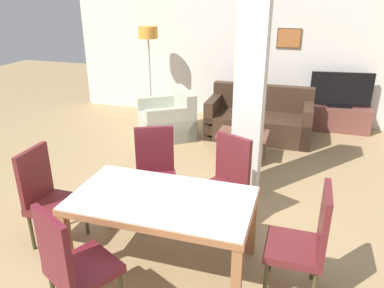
{
  "coord_description": "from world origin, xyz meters",
  "views": [
    {
      "loc": [
        1.1,
        -2.68,
        2.42
      ],
      "look_at": [
        0.0,
        0.91,
        0.87
      ],
      "focal_mm": 35.0,
      "sensor_mm": 36.0,
      "label": 1
    }
  ],
  "objects_px": {
    "dining_table": "(162,211)",
    "dining_chair_head_right": "(305,239)",
    "dining_chair_far_right": "(226,180)",
    "bottle": "(256,127)",
    "dining_chair_near_left": "(73,263)",
    "dining_chair_far_left": "(156,170)",
    "tv_screen": "(341,90)",
    "coffee_table": "(242,146)",
    "tv_stand": "(337,118)",
    "floor_lamp": "(148,41)",
    "dining_chair_head_left": "(48,194)",
    "armchair": "(168,120)",
    "sofa": "(259,121)"
  },
  "relations": [
    {
      "from": "dining_chair_head_right",
      "to": "floor_lamp",
      "type": "xyz_separation_m",
      "value": [
        -3.09,
        4.08,
        0.98
      ]
    },
    {
      "from": "bottle",
      "to": "tv_screen",
      "type": "relative_size",
      "value": 0.23
    },
    {
      "from": "tv_stand",
      "to": "coffee_table",
      "type": "bearing_deg",
      "value": -128.77
    },
    {
      "from": "dining_chair_head_left",
      "to": "bottle",
      "type": "height_order",
      "value": "dining_chair_head_left"
    },
    {
      "from": "dining_chair_near_left",
      "to": "armchair",
      "type": "distance_m",
      "value": 4.09
    },
    {
      "from": "dining_chair_head_left",
      "to": "bottle",
      "type": "relative_size",
      "value": 4.04
    },
    {
      "from": "dining_chair_near_left",
      "to": "tv_stand",
      "type": "bearing_deg",
      "value": 94.26
    },
    {
      "from": "coffee_table",
      "to": "dining_chair_near_left",
      "type": "bearing_deg",
      "value": -101.59
    },
    {
      "from": "dining_chair_far_right",
      "to": "bottle",
      "type": "height_order",
      "value": "dining_chair_far_right"
    },
    {
      "from": "tv_screen",
      "to": "tv_stand",
      "type": "bearing_deg",
      "value": 180.0
    },
    {
      "from": "dining_chair_near_left",
      "to": "coffee_table",
      "type": "bearing_deg",
      "value": 105.08
    },
    {
      "from": "dining_chair_near_left",
      "to": "coffee_table",
      "type": "relative_size",
      "value": 1.36
    },
    {
      "from": "sofa",
      "to": "armchair",
      "type": "xyz_separation_m",
      "value": [
        -1.55,
        -0.41,
        -0.01
      ]
    },
    {
      "from": "coffee_table",
      "to": "dining_chair_head_right",
      "type": "bearing_deg",
      "value": -69.68
    },
    {
      "from": "dining_chair_far_right",
      "to": "tv_stand",
      "type": "bearing_deg",
      "value": -84.46
    },
    {
      "from": "tv_stand",
      "to": "tv_screen",
      "type": "height_order",
      "value": "tv_screen"
    },
    {
      "from": "sofa",
      "to": "bottle",
      "type": "bearing_deg",
      "value": 94.07
    },
    {
      "from": "dining_chair_far_right",
      "to": "armchair",
      "type": "height_order",
      "value": "dining_chair_far_right"
    },
    {
      "from": "dining_chair_far_left",
      "to": "armchair",
      "type": "bearing_deg",
      "value": -98.66
    },
    {
      "from": "tv_screen",
      "to": "dining_table",
      "type": "bearing_deg",
      "value": 61.16
    },
    {
      "from": "dining_chair_near_left",
      "to": "dining_chair_head_right",
      "type": "bearing_deg",
      "value": 52.64
    },
    {
      "from": "dining_chair_far_left",
      "to": "dining_chair_near_left",
      "type": "bearing_deg",
      "value": 64.02
    },
    {
      "from": "dining_table",
      "to": "sofa",
      "type": "bearing_deg",
      "value": 83.66
    },
    {
      "from": "dining_chair_far_right",
      "to": "sofa",
      "type": "distance_m",
      "value": 2.81
    },
    {
      "from": "dining_chair_far_right",
      "to": "coffee_table",
      "type": "distance_m",
      "value": 1.79
    },
    {
      "from": "dining_chair_far_right",
      "to": "floor_lamp",
      "type": "bearing_deg",
      "value": -29.33
    },
    {
      "from": "bottle",
      "to": "floor_lamp",
      "type": "distance_m",
      "value": 2.9
    },
    {
      "from": "dining_chair_far_left",
      "to": "armchair",
      "type": "xyz_separation_m",
      "value": [
        -0.74,
        2.38,
        -0.26
      ]
    },
    {
      "from": "dining_table",
      "to": "dining_chair_head_right",
      "type": "xyz_separation_m",
      "value": [
        1.25,
        0.0,
        -0.03
      ]
    },
    {
      "from": "floor_lamp",
      "to": "dining_chair_head_left",
      "type": "bearing_deg",
      "value": -81.38
    },
    {
      "from": "tv_screen",
      "to": "coffee_table",
      "type": "bearing_deg",
      "value": 43.99
    },
    {
      "from": "dining_chair_far_right",
      "to": "tv_screen",
      "type": "bearing_deg",
      "value": -84.46
    },
    {
      "from": "tv_screen",
      "to": "dining_chair_far_right",
      "type": "bearing_deg",
      "value": 62.24
    },
    {
      "from": "dining_chair_head_right",
      "to": "coffee_table",
      "type": "xyz_separation_m",
      "value": [
        -0.96,
        2.59,
        -0.32
      ]
    },
    {
      "from": "dining_chair_head_left",
      "to": "sofa",
      "type": "distance_m",
      "value": 3.98
    },
    {
      "from": "armchair",
      "to": "bottle",
      "type": "distance_m",
      "value": 1.73
    },
    {
      "from": "dining_chair_head_right",
      "to": "tv_stand",
      "type": "height_order",
      "value": "dining_chair_head_right"
    },
    {
      "from": "tv_stand",
      "to": "tv_screen",
      "type": "xyz_separation_m",
      "value": [
        0.0,
        0.0,
        0.53
      ]
    },
    {
      "from": "floor_lamp",
      "to": "sofa",
      "type": "bearing_deg",
      "value": -11.45
    },
    {
      "from": "armchair",
      "to": "tv_screen",
      "type": "height_order",
      "value": "tv_screen"
    },
    {
      "from": "dining_chair_near_left",
      "to": "dining_chair_far_left",
      "type": "xyz_separation_m",
      "value": [
        0.0,
        1.63,
        0.0
      ]
    },
    {
      "from": "armchair",
      "to": "tv_screen",
      "type": "distance_m",
      "value": 3.15
    },
    {
      "from": "sofa",
      "to": "floor_lamp",
      "type": "distance_m",
      "value": 2.6
    },
    {
      "from": "sofa",
      "to": "floor_lamp",
      "type": "xyz_separation_m",
      "value": [
        -2.24,
        0.45,
        1.23
      ]
    },
    {
      "from": "dining_chair_head_right",
      "to": "floor_lamp",
      "type": "height_order",
      "value": "floor_lamp"
    },
    {
      "from": "armchair",
      "to": "dining_chair_head_right",
      "type": "bearing_deg",
      "value": -178.32
    },
    {
      "from": "dining_chair_far_right",
      "to": "dining_chair_near_left",
      "type": "xyz_separation_m",
      "value": [
        -0.81,
        -1.63,
        0.0
      ]
    },
    {
      "from": "dining_chair_head_left",
      "to": "coffee_table",
      "type": "distance_m",
      "value": 3.01
    },
    {
      "from": "dining_chair_head_right",
      "to": "coffee_table",
      "type": "relative_size",
      "value": 1.36
    },
    {
      "from": "coffee_table",
      "to": "tv_stand",
      "type": "xyz_separation_m",
      "value": [
        1.44,
        1.8,
        0.01
      ]
    }
  ]
}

